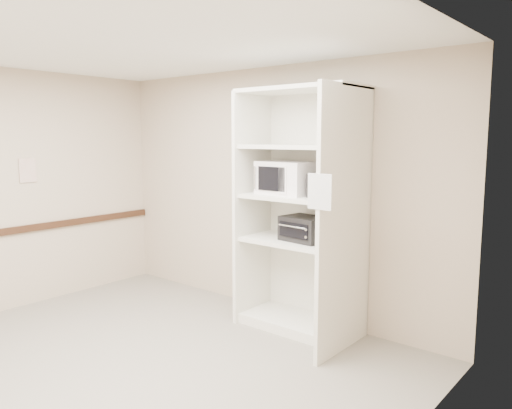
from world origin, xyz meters
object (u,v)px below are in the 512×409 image
Objects in this scene: microwave at (288,178)px; toaster_oven_lower at (305,229)px; toaster_oven_upper at (332,186)px; shelving_unit at (304,220)px.

microwave is 0.55m from toaster_oven_lower.
shelving_unit is at bearing -173.84° from toaster_oven_upper.
microwave is at bearing -179.15° from toaster_oven_lower.
shelving_unit is 6.13× the size of toaster_oven_upper.
microwave reaches higher than toaster_oven_upper.
microwave is (-0.23, 0.03, 0.40)m from shelving_unit.
shelving_unit is 4.38× the size of microwave.
toaster_oven_lower is (0.01, 0.01, -0.09)m from shelving_unit.
microwave is 1.26× the size of toaster_oven_lower.
toaster_oven_upper is 0.52m from toaster_oven_lower.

